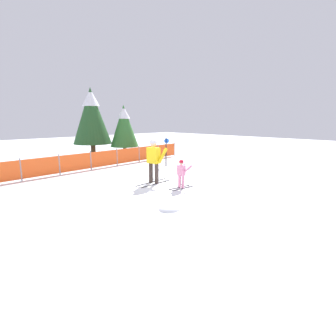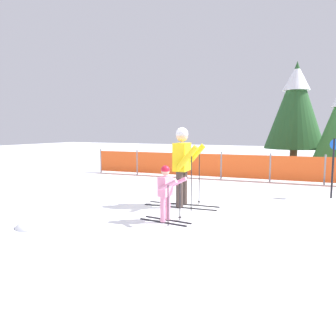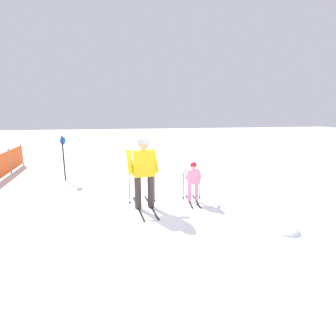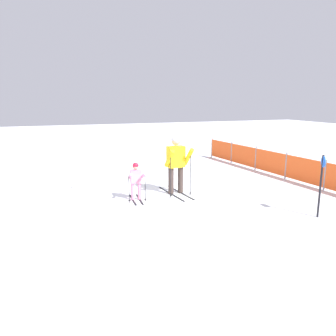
% 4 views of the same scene
% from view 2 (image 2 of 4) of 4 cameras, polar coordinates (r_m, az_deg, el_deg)
% --- Properties ---
extents(ground_plane, '(60.00, 60.00, 0.00)m').
position_cam_2_polar(ground_plane, '(7.79, 0.04, -6.69)').
color(ground_plane, white).
extents(skier_adult, '(1.78, 0.82, 1.86)m').
position_cam_2_polar(skier_adult, '(7.62, 2.61, 1.44)').
color(skier_adult, black).
rests_on(skier_adult, ground_plane).
extents(skier_child, '(1.06, 0.54, 1.12)m').
position_cam_2_polar(skier_child, '(6.38, -0.30, -3.68)').
color(skier_child, black).
rests_on(skier_child, ground_plane).
extents(safety_fence, '(12.01, 0.94, 1.00)m').
position_cam_2_polar(safety_fence, '(11.94, 13.27, 0.24)').
color(safety_fence, gray).
rests_on(safety_fence, ground_plane).
extents(conifer_near, '(2.52, 2.52, 4.68)m').
position_cam_2_polar(conifer_near, '(15.26, 21.35, 10.34)').
color(conifer_near, '#4C3823').
rests_on(conifer_near, ground_plane).
extents(trail_marker, '(0.26, 0.14, 1.58)m').
position_cam_2_polar(trail_marker, '(9.58, 26.86, 0.99)').
color(trail_marker, black).
rests_on(trail_marker, ground_plane).
extents(snow_mound, '(0.70, 0.60, 0.28)m').
position_cam_2_polar(snow_mound, '(6.65, -22.31, -9.56)').
color(snow_mound, white).
rests_on(snow_mound, ground_plane).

